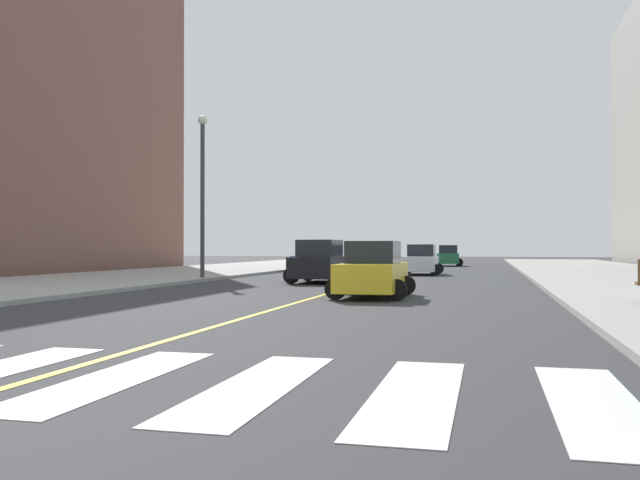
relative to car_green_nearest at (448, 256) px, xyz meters
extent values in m
cube|color=#9E9B93|center=(-14.28, -34.28, -0.74)|extent=(10.00, 120.00, 0.15)
cube|color=silver|center=(-1.18, -50.28, -0.81)|extent=(0.90, 4.00, 0.01)
cube|color=silver|center=(0.62, -50.28, -0.81)|extent=(0.90, 4.00, 0.01)
cube|color=silver|center=(2.42, -50.28, -0.81)|extent=(0.90, 4.00, 0.01)
cube|color=silver|center=(4.22, -50.28, -0.81)|extent=(0.90, 4.00, 0.01)
cube|color=yellow|center=(-2.08, -14.28, -0.81)|extent=(0.16, 80.00, 0.01)
cube|color=#236B42|center=(0.00, -0.06, -0.18)|extent=(1.90, 3.95, 0.83)
cube|color=#1E2328|center=(-0.01, 0.17, 0.57)|extent=(1.55, 2.00, 0.70)
cylinder|color=black|center=(-0.85, -1.30, -0.50)|extent=(0.64, 0.23, 0.63)
cylinder|color=black|center=(0.94, -1.23, -0.50)|extent=(0.64, 0.23, 0.63)
cylinder|color=black|center=(-0.94, 1.12, -0.50)|extent=(0.64, 0.23, 0.63)
cylinder|color=black|center=(0.86, 1.18, -0.50)|extent=(0.64, 0.23, 0.63)
cube|color=black|center=(-4.03, -28.22, -0.12)|extent=(2.02, 4.30, 0.91)
cube|color=#1E2328|center=(-4.03, -28.47, 0.70)|extent=(1.67, 2.16, 0.77)
cylinder|color=black|center=(-3.01, -26.92, -0.47)|extent=(0.69, 0.24, 0.69)
cylinder|color=black|center=(-4.98, -26.87, -0.47)|extent=(0.69, 0.24, 0.69)
cylinder|color=black|center=(-3.08, -29.56, -0.47)|extent=(0.69, 0.24, 0.69)
cylinder|color=black|center=(-5.04, -29.51, -0.47)|extent=(0.69, 0.24, 0.69)
cube|color=gold|center=(-0.34, -36.52, -0.17)|extent=(1.81, 3.97, 0.85)
cube|color=#1E2328|center=(-0.34, -36.28, 0.60)|extent=(1.52, 1.99, 0.72)
cylinder|color=black|center=(-1.25, -37.75, -0.49)|extent=(0.64, 0.21, 0.64)
cylinder|color=black|center=(0.58, -37.74, -0.49)|extent=(0.64, 0.21, 0.64)
cylinder|color=black|center=(-1.26, -35.29, -0.49)|extent=(0.64, 0.21, 0.64)
cylinder|color=black|center=(0.57, -35.29, -0.49)|extent=(0.64, 0.21, 0.64)
cube|color=silver|center=(-0.52, -18.34, -0.18)|extent=(1.79, 3.89, 0.83)
cube|color=#1E2328|center=(-0.52, -18.11, 0.57)|extent=(1.49, 1.95, 0.70)
cylinder|color=black|center=(-1.41, -19.55, -0.50)|extent=(0.63, 0.21, 0.63)
cylinder|color=black|center=(0.38, -19.53, -0.50)|extent=(0.63, 0.21, 0.63)
cylinder|color=black|center=(-1.43, -17.15, -0.50)|extent=(0.63, 0.21, 0.63)
cylinder|color=black|center=(0.36, -17.13, -0.50)|extent=(0.63, 0.21, 0.63)
cube|color=#2D479E|center=(-7.44, -16.74, -0.18)|extent=(1.86, 3.91, 0.83)
cube|color=#1E2328|center=(-7.43, -16.97, 0.56)|extent=(1.53, 1.97, 0.70)
cylinder|color=black|center=(-6.58, -15.52, -0.50)|extent=(0.63, 0.22, 0.63)
cylinder|color=black|center=(-8.37, -15.57, -0.50)|extent=(0.63, 0.22, 0.63)
cylinder|color=black|center=(-6.51, -17.91, -0.50)|extent=(0.63, 0.22, 0.63)
cylinder|color=black|center=(-8.30, -17.96, -0.50)|extent=(0.63, 0.22, 0.63)
cylinder|color=#38383D|center=(-9.87, -27.91, 2.97)|extent=(0.20, 0.20, 7.27)
sphere|color=silver|center=(-9.87, -27.91, 6.76)|extent=(0.44, 0.44, 0.44)
camera|label=1|loc=(3.18, -57.62, 0.77)|focal=38.16mm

